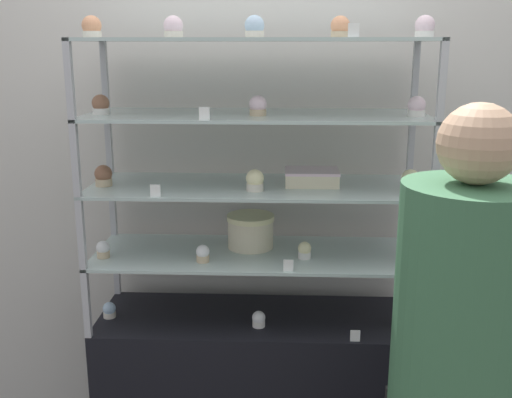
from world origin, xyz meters
TOP-DOWN VIEW (x-y plane):
  - back_wall at (0.00, 0.36)m, footprint 8.00×0.05m
  - display_base at (0.00, 0.00)m, footprint 1.26×0.43m
  - display_riser_lower at (0.00, 0.00)m, footprint 1.26×0.43m
  - display_riser_middle at (0.00, 0.00)m, footprint 1.26×0.43m
  - display_riser_upper at (0.00, 0.00)m, footprint 1.26×0.43m
  - display_riser_top at (0.00, 0.00)m, footprint 1.26×0.43m
  - layer_cake_centerpiece at (-0.02, 0.06)m, footprint 0.19×0.19m
  - sheet_cake_frosted at (0.21, 0.02)m, footprint 0.20×0.15m
  - cupcake_0 at (-0.59, -0.03)m, footprint 0.05×0.05m
  - cupcake_1 at (0.01, -0.09)m, footprint 0.05×0.05m
  - cupcake_2 at (0.56, -0.05)m, footprint 0.05×0.05m
  - price_tag_0 at (0.37, -0.20)m, footprint 0.04×0.00m
  - cupcake_3 at (-0.58, -0.08)m, footprint 0.05×0.05m
  - cupcake_4 at (-0.19, -0.11)m, footprint 0.05×0.05m
  - cupcake_5 at (0.19, -0.06)m, footprint 0.05×0.05m
  - cupcake_6 at (0.58, -0.05)m, footprint 0.05×0.05m
  - price_tag_1 at (0.13, -0.20)m, footprint 0.04×0.00m
  - cupcake_7 at (-0.58, -0.03)m, footprint 0.07×0.07m
  - cupcake_8 at (-0.00, -0.09)m, footprint 0.07×0.07m
  - cupcake_9 at (0.57, -0.06)m, footprint 0.07×0.07m
  - price_tag_2 at (-0.34, -0.20)m, footprint 0.04×0.00m
  - cupcake_10 at (-0.57, -0.04)m, footprint 0.06×0.06m
  - cupcake_11 at (0.01, -0.05)m, footprint 0.06×0.06m
  - cupcake_12 at (0.57, -0.05)m, footprint 0.06×0.06m
  - price_tag_3 at (-0.17, -0.20)m, footprint 0.04×0.00m
  - cupcake_13 at (-0.56, -0.12)m, footprint 0.07×0.07m
  - cupcake_14 at (-0.28, -0.10)m, footprint 0.07×0.07m
  - cupcake_15 at (-0.00, -0.11)m, footprint 0.07×0.07m
  - cupcake_16 at (0.29, -0.06)m, footprint 0.07×0.07m
  - cupcake_17 at (0.57, -0.09)m, footprint 0.07×0.07m
  - price_tag_4 at (0.32, -0.20)m, footprint 0.04×0.00m
  - customer_figure at (0.59, -0.71)m, footprint 0.37×0.37m

SIDE VIEW (x-z plane):
  - display_base at x=0.00m, z-range 0.00..0.65m
  - price_tag_0 at x=0.37m, z-range 0.65..0.70m
  - cupcake_0 at x=-0.59m, z-range 0.65..0.72m
  - cupcake_1 at x=0.01m, z-range 0.65..0.72m
  - cupcake_2 at x=0.56m, z-range 0.65..0.72m
  - customer_figure at x=0.59m, z-range 0.05..1.63m
  - display_riser_lower at x=0.00m, z-range 0.77..1.04m
  - price_tag_1 at x=0.13m, z-range 0.92..0.97m
  - cupcake_3 at x=-0.58m, z-range 0.92..0.99m
  - cupcake_4 at x=-0.19m, z-range 0.92..0.99m
  - cupcake_5 at x=0.19m, z-range 0.92..0.99m
  - cupcake_6 at x=0.58m, z-range 0.92..0.99m
  - layer_cake_centerpiece at x=-0.02m, z-range 0.93..1.06m
  - display_riser_middle at x=0.00m, z-range 1.04..1.31m
  - price_tag_2 at x=-0.34m, z-range 1.20..1.24m
  - sheet_cake_frosted at x=0.21m, z-range 1.20..1.25m
  - cupcake_7 at x=-0.58m, z-range 1.19..1.27m
  - cupcake_8 at x=0.00m, z-range 1.19..1.27m
  - cupcake_9 at x=0.57m, z-range 1.19..1.27m
  - back_wall at x=0.00m, z-range 0.00..2.60m
  - display_riser_upper at x=0.00m, z-range 1.31..1.58m
  - price_tag_3 at x=-0.17m, z-range 1.47..1.51m
  - cupcake_10 at x=-0.57m, z-range 1.46..1.54m
  - cupcake_11 at x=0.01m, z-range 1.46..1.54m
  - cupcake_12 at x=0.57m, z-range 1.46..1.54m
  - display_riser_top at x=0.00m, z-range 1.58..1.85m
  - price_tag_4 at x=0.32m, z-range 1.74..1.78m
  - cupcake_13 at x=-0.56m, z-range 1.73..1.81m
  - cupcake_14 at x=-0.28m, z-range 1.73..1.81m
  - cupcake_15 at x=0.00m, z-range 1.73..1.81m
  - cupcake_16 at x=0.29m, z-range 1.73..1.81m
  - cupcake_17 at x=0.57m, z-range 1.73..1.81m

